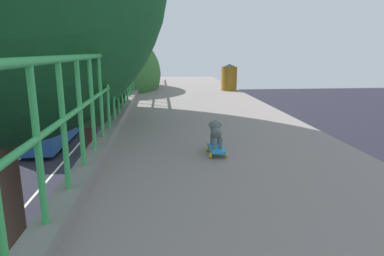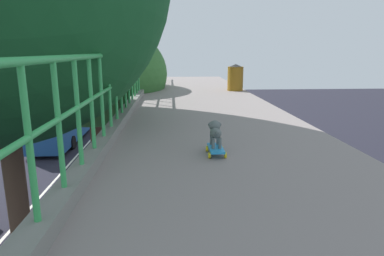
{
  "view_description": "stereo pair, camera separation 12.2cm",
  "coord_description": "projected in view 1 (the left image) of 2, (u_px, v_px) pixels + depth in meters",
  "views": [
    {
      "loc": [
        0.49,
        -0.35,
        6.94
      ],
      "look_at": [
        0.87,
        3.72,
        6.0
      ],
      "focal_mm": 31.31,
      "sensor_mm": 36.0,
      "label": 1
    },
    {
      "loc": [
        0.61,
        -0.36,
        6.94
      ],
      "look_at": [
        0.87,
        3.72,
        6.0
      ],
      "focal_mm": 31.31,
      "sensor_mm": 36.0,
      "label": 2
    }
  ],
  "objects": [
    {
      "name": "roadside_tree_farthest",
      "position": [
        123.0,
        68.0,
        21.11
      ],
      "size": [
        4.13,
        4.13,
        7.92
      ],
      "color": "brown",
      "rests_on": "ground"
    },
    {
      "name": "toy_skateboard",
      "position": [
        217.0,
        149.0,
        3.95
      ],
      "size": [
        0.21,
        0.41,
        0.09
      ],
      "color": "#2591D4",
      "rests_on": "overpass_deck"
    },
    {
      "name": "litter_bin",
      "position": [
        229.0,
        77.0,
        10.26
      ],
      "size": [
        0.48,
        0.48,
        0.8
      ],
      "color": "#906018",
      "rests_on": "overpass_deck"
    },
    {
      "name": "small_dog",
      "position": [
        216.0,
        131.0,
        3.98
      ],
      "size": [
        0.16,
        0.36,
        0.29
      ],
      "color": "#576261",
      "rests_on": "toy_skateboard"
    },
    {
      "name": "roadside_tree_far",
      "position": [
        86.0,
        76.0,
        10.72
      ],
      "size": [
        4.78,
        4.78,
        7.9
      ],
      "color": "brown",
      "rests_on": "ground"
    },
    {
      "name": "city_bus",
      "position": [
        57.0,
        116.0,
        26.54
      ],
      "size": [
        2.69,
        11.54,
        3.28
      ],
      "color": "#1E4C8A",
      "rests_on": "ground"
    }
  ]
}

